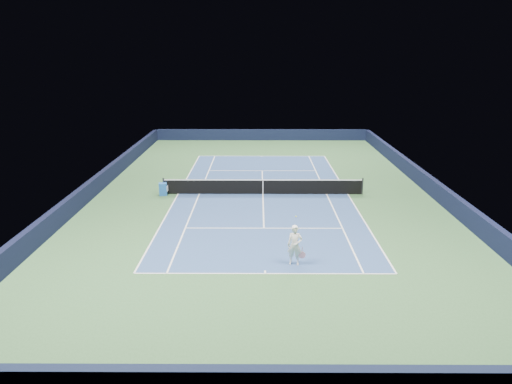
{
  "coord_description": "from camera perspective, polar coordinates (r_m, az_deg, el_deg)",
  "views": [
    {
      "loc": [
        -0.28,
        -30.93,
        9.02
      ],
      "look_at": [
        -0.43,
        -3.0,
        1.0
      ],
      "focal_mm": 35.0,
      "sensor_mm": 36.0,
      "label": 1
    }
  ],
  "objects": [
    {
      "name": "center_mark_near",
      "position": [
        21.21,
        1.05,
        -9.13
      ],
      "size": [
        0.08,
        0.3,
        0.0
      ],
      "primitive_type": "cube",
      "color": "white",
      "rests_on": "ground"
    },
    {
      "name": "court_surface",
      "position": [
        32.22,
        0.79,
        -0.23
      ],
      "size": [
        10.97,
        23.77,
        0.01
      ],
      "primitive_type": "cube",
      "color": "navy",
      "rests_on": "ground"
    },
    {
      "name": "wall_right",
      "position": [
        33.94,
        19.4,
        0.64
      ],
      "size": [
        0.35,
        40.0,
        1.1
      ],
      "primitive_type": "cube",
      "color": "#111533",
      "rests_on": "ground"
    },
    {
      "name": "sideline_singles_right",
      "position": [
        32.51,
        8.06,
        -0.23
      ],
      "size": [
        0.08,
        23.77,
        0.0
      ],
      "primitive_type": "cube",
      "color": "white",
      "rests_on": "ground"
    },
    {
      "name": "ground",
      "position": [
        32.22,
        0.79,
        -0.24
      ],
      "size": [
        40.0,
        40.0,
        0.0
      ],
      "primitive_type": "plane",
      "color": "#305830",
      "rests_on": "ground"
    },
    {
      "name": "tennis_net",
      "position": [
        32.08,
        0.8,
        0.63
      ],
      "size": [
        12.9,
        0.1,
        1.07
      ],
      "color": "black",
      "rests_on": "ground"
    },
    {
      "name": "service_line_far",
      "position": [
        38.4,
        0.72,
        2.45
      ],
      "size": [
        8.23,
        0.08,
        0.0
      ],
      "primitive_type": "cube",
      "color": "white",
      "rests_on": "ground"
    },
    {
      "name": "sideline_singles_left",
      "position": [
        32.44,
        -6.49,
        -0.21
      ],
      "size": [
        0.08,
        23.77,
        0.0
      ],
      "primitive_type": "cube",
      "color": "white",
      "rests_on": "ground"
    },
    {
      "name": "center_mark_far",
      "position": [
        43.61,
        0.67,
        4.1
      ],
      "size": [
        0.08,
        0.3,
        0.0
      ],
      "primitive_type": "cube",
      "color": "white",
      "rests_on": "ground"
    },
    {
      "name": "center_service_line",
      "position": [
        32.22,
        0.79,
        -0.22
      ],
      "size": [
        0.08,
        12.8,
        0.0
      ],
      "primitive_type": "cube",
      "color": "white",
      "rests_on": "ground"
    },
    {
      "name": "service_line_near",
      "position": [
        26.13,
        0.91,
        -4.15
      ],
      "size": [
        8.23,
        0.08,
        0.0
      ],
      "primitive_type": "cube",
      "color": "white",
      "rests_on": "ground"
    },
    {
      "name": "tennis_player",
      "position": [
        21.65,
        4.47,
        -6.09
      ],
      "size": [
        0.83,
        1.3,
        1.89
      ],
      "color": "white",
      "rests_on": "ground"
    },
    {
      "name": "sideline_doubles_right",
      "position": [
        32.73,
        10.44,
        -0.23
      ],
      "size": [
        0.08,
        23.77,
        0.0
      ],
      "primitive_type": "cube",
      "color": "white",
      "rests_on": "ground"
    },
    {
      "name": "wall_far",
      "position": [
        51.46,
        0.62,
        6.55
      ],
      "size": [
        22.0,
        0.35,
        1.1
      ],
      "primitive_type": "cube",
      "color": "black",
      "rests_on": "ground"
    },
    {
      "name": "baseline_near",
      "position": [
        21.07,
        1.06,
        -9.3
      ],
      "size": [
        10.97,
        0.08,
        0.0
      ],
      "primitive_type": "cube",
      "color": "white",
      "rests_on": "ground"
    },
    {
      "name": "wall_left",
      "position": [
        33.76,
        -17.91,
        0.7
      ],
      "size": [
        0.35,
        40.0,
        1.1
      ],
      "primitive_type": "cube",
      "color": "black",
      "rests_on": "ground"
    },
    {
      "name": "sideline_doubles_left",
      "position": [
        32.63,
        -8.88,
        -0.2
      ],
      "size": [
        0.08,
        23.77,
        0.0
      ],
      "primitive_type": "cube",
      "color": "white",
      "rests_on": "ground"
    },
    {
      "name": "baseline_far",
      "position": [
        43.75,
        0.67,
        4.14
      ],
      "size": [
        10.97,
        0.08,
        0.0
      ],
      "primitive_type": "cube",
      "color": "white",
      "rests_on": "ground"
    },
    {
      "name": "sponsor_cube",
      "position": [
        32.42,
        -10.58,
        0.33
      ],
      "size": [
        0.58,
        0.51,
        0.8
      ],
      "color": "#1B55A7",
      "rests_on": "ground"
    }
  ]
}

